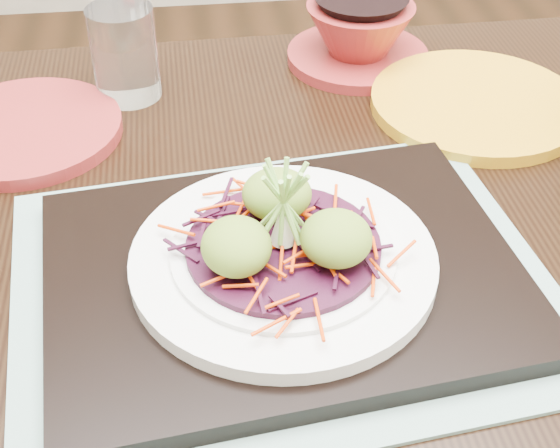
{
  "coord_description": "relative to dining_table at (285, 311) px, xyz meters",
  "views": [
    {
      "loc": [
        -0.11,
        -0.59,
        1.12
      ],
      "look_at": [
        -0.05,
        -0.14,
        0.75
      ],
      "focal_mm": 50.0,
      "sensor_mm": 36.0,
      "label": 1
    }
  ],
  "objects": [
    {
      "name": "water_glass",
      "position": [
        -0.14,
        0.25,
        0.14
      ],
      "size": [
        0.08,
        0.08,
        0.1
      ],
      "primitive_type": "cylinder",
      "rotation": [
        0.0,
        0.0,
        0.26
      ],
      "color": "white",
      "rests_on": "dining_table"
    },
    {
      "name": "terracotta_bowl_set",
      "position": [
        0.12,
        0.3,
        0.12
      ],
      "size": [
        0.2,
        0.2,
        0.07
      ],
      "rotation": [
        0.0,
        0.0,
        0.31
      ],
      "color": "maroon",
      "rests_on": "dining_table"
    },
    {
      "name": "carrot_julienne",
      "position": [
        -0.01,
        -0.06,
        0.14
      ],
      "size": [
        0.18,
        0.18,
        0.01
      ],
      "primitive_type": null,
      "color": "#D33603",
      "rests_on": "cabbage_bed"
    },
    {
      "name": "guacamole_scoops",
      "position": [
        -0.01,
        -0.06,
        0.15
      ],
      "size": [
        0.13,
        0.11,
        0.04
      ],
      "color": "olive",
      "rests_on": "cabbage_bed"
    },
    {
      "name": "white_plate",
      "position": [
        -0.01,
        -0.06,
        0.12
      ],
      "size": [
        0.23,
        0.23,
        0.02
      ],
      "color": "silver",
      "rests_on": "serving_tray"
    },
    {
      "name": "terracotta_side_plate",
      "position": [
        -0.23,
        0.18,
        0.1
      ],
      "size": [
        0.19,
        0.19,
        0.01
      ],
      "primitive_type": "cylinder",
      "rotation": [
        0.0,
        0.0,
        -0.01
      ],
      "color": "maroon",
      "rests_on": "dining_table"
    },
    {
      "name": "yellow_plate",
      "position": [
        0.22,
        0.18,
        0.1
      ],
      "size": [
        0.28,
        0.28,
        0.01
      ],
      "primitive_type": "cylinder",
      "rotation": [
        0.0,
        0.0,
        0.34
      ],
      "color": "#BA7F14",
      "rests_on": "dining_table"
    },
    {
      "name": "serving_tray",
      "position": [
        -0.01,
        -0.06,
        0.1
      ],
      "size": [
        0.38,
        0.31,
        0.02
      ],
      "primitive_type": "cube",
      "rotation": [
        0.0,
        0.0,
        0.11
      ],
      "color": "black",
      "rests_on": "placemat"
    },
    {
      "name": "placemat",
      "position": [
        -0.01,
        -0.06,
        0.09
      ],
      "size": [
        0.44,
        0.37,
        0.0
      ],
      "primitive_type": "cube",
      "rotation": [
        0.0,
        0.0,
        0.11
      ],
      "color": "gray",
      "rests_on": "dining_table"
    },
    {
      "name": "cabbage_bed",
      "position": [
        -0.01,
        -0.06,
        0.13
      ],
      "size": [
        0.15,
        0.15,
        0.01
      ],
      "primitive_type": "cylinder",
      "color": "#350A20",
      "rests_on": "white_plate"
    },
    {
      "name": "scallion_garnish",
      "position": [
        -0.01,
        -0.06,
        0.17
      ],
      "size": [
        0.05,
        0.05,
        0.08
      ],
      "primitive_type": null,
      "color": "#81BE4C",
      "rests_on": "cabbage_bed"
    },
    {
      "name": "dining_table",
      "position": [
        0.0,
        0.0,
        0.0
      ],
      "size": [
        1.13,
        0.77,
        0.7
      ],
      "rotation": [
        0.0,
        0.0,
        0.02
      ],
      "color": "black",
      "rests_on": "ground"
    }
  ]
}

